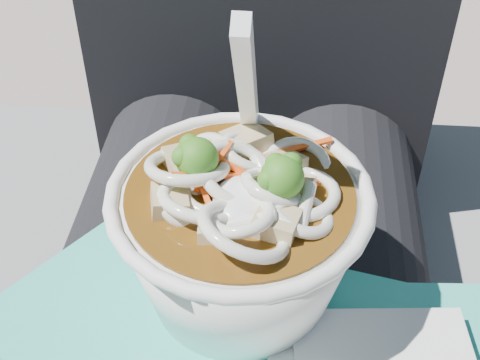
# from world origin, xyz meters

# --- Properties ---
(lap) EXTENTS (0.32, 0.48, 0.15)m
(lap) POSITION_xyz_m (0.00, 0.00, 0.53)
(lap) COLOR black
(lap) RESTS_ON stone_ledge
(person_body) EXTENTS (0.34, 0.94, 1.00)m
(person_body) POSITION_xyz_m (0.00, 0.09, 0.56)
(person_body) COLOR black
(person_body) RESTS_ON ground
(plastic_bag) EXTENTS (0.38, 0.31, 0.02)m
(plastic_bag) POSITION_xyz_m (-0.01, -0.06, 0.61)
(plastic_bag) COLOR #2CB7A4
(plastic_bag) RESTS_ON lap
(udon_bowl) EXTENTS (0.20, 0.20, 0.20)m
(udon_bowl) POSITION_xyz_m (0.01, -0.02, 0.68)
(udon_bowl) COLOR white
(udon_bowl) RESTS_ON plastic_bag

